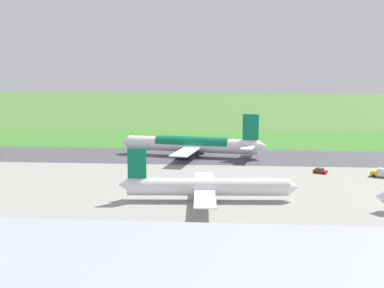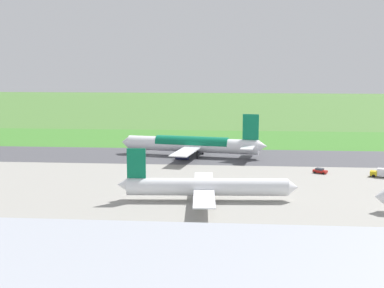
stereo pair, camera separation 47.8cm
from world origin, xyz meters
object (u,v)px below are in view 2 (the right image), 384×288
(airliner_main, at_px, (193,144))
(no_stopping_sign, at_px, (194,140))
(service_truck_baggage, at_px, (382,173))
(service_car_followme, at_px, (320,171))
(airliner_parked_mid, at_px, (206,187))
(traffic_cone_orange, at_px, (178,142))

(airliner_main, relative_size, no_stopping_sign, 22.64)
(service_truck_baggage, height_order, no_stopping_sign, service_truck_baggage)
(service_car_followme, bearing_deg, airliner_parked_mid, 46.34)
(service_car_followme, distance_m, no_stopping_sign, 70.19)
(airliner_main, bearing_deg, no_stopping_sign, -86.05)
(airliner_parked_mid, bearing_deg, service_truck_baggage, -148.76)
(airliner_main, xyz_separation_m, traffic_cone_orange, (8.71, -31.08, -4.08))
(service_truck_baggage, xyz_separation_m, service_car_followme, (17.16, -4.09, -0.56))
(no_stopping_sign, bearing_deg, airliner_parked_mid, 96.48)
(traffic_cone_orange, bearing_deg, airliner_parked_mid, 100.46)
(no_stopping_sign, bearing_deg, traffic_cone_orange, -13.43)
(traffic_cone_orange, bearing_deg, no_stopping_sign, 166.57)
(airliner_parked_mid, distance_m, service_truck_baggage, 58.52)
(airliner_parked_mid, xyz_separation_m, service_truck_baggage, (-50.00, -30.33, -2.13))
(service_car_followme, xyz_separation_m, traffic_cone_orange, (49.72, -57.03, -0.57))
(airliner_main, xyz_separation_m, service_truck_baggage, (-58.17, 30.04, -2.95))
(service_truck_baggage, distance_m, service_car_followme, 17.65)
(traffic_cone_orange, bearing_deg, service_car_followme, 131.08)
(service_truck_baggage, height_order, traffic_cone_orange, service_truck_baggage)
(airliner_main, bearing_deg, airliner_parked_mid, 97.70)
(airliner_main, bearing_deg, service_car_followme, 147.67)
(airliner_main, bearing_deg, traffic_cone_orange, -74.34)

